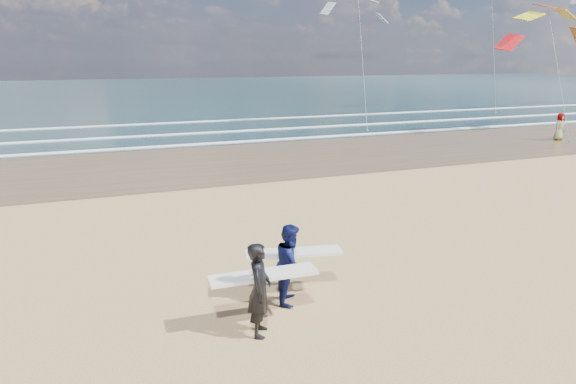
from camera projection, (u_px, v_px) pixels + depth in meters
name	position (u px, v px, depth m)	size (l,w,h in m)	color
wet_sand_strip	(473.00, 141.00, 33.27)	(220.00, 12.00, 0.01)	#493E27
ocean	(241.00, 90.00, 81.95)	(220.00, 100.00, 0.02)	#183335
foam_breakers	(389.00, 122.00, 42.36)	(220.00, 11.70, 0.05)	white
surfer_near	(260.00, 288.00, 9.95)	(2.22, 1.07, 1.90)	black
surfer_far	(291.00, 263.00, 11.31)	(2.26, 1.37, 1.79)	#0C1245
beachgoer_0	(560.00, 127.00, 33.20)	(0.87, 0.56, 1.77)	#463C33
kite_0	(554.00, 44.00, 33.87)	(7.47, 4.92, 9.97)	slate
kite_1	(361.00, 46.00, 38.50)	(5.56, 4.71, 11.15)	slate
kite_5	(493.00, 19.00, 49.50)	(5.43, 4.70, 16.52)	slate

